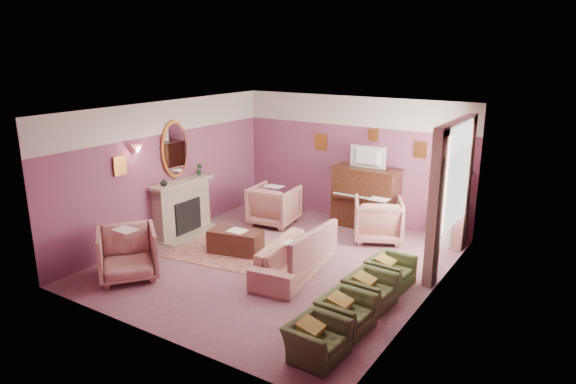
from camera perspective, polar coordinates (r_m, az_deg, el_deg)
The scene contains 48 objects.
floor at distance 9.56m, azimuth -1.03°, elevation -7.78°, with size 5.50×6.00×0.01m, color #82505D.
ceiling at distance 8.82m, azimuth -1.12°, elevation 9.14°, with size 5.50×6.00×0.01m, color white.
wall_back at distance 11.63m, azimuth 7.18°, elevation 3.64°, with size 5.50×0.02×2.80m, color #6A3B64.
wall_front at distance 6.92m, azimuth -15.05°, elevation -5.23°, with size 5.50×0.02×2.80m, color #6A3B64.
wall_left at distance 10.81m, azimuth -13.29°, elevation 2.42°, with size 0.02×6.00×2.80m, color #6A3B64.
wall_right at distance 7.96m, azimuth 15.64°, elevation -2.51°, with size 0.02×6.00×2.80m, color #6A3B64.
picture_rail_band at distance 11.45m, azimuth 7.34°, elevation 8.90°, with size 5.50×0.01×0.65m, color silver.
stripe_panel at distance 9.26m, azimuth 17.84°, elevation -2.25°, with size 0.01×3.00×2.15m, color #9EAB95.
fireplace_surround at distance 11.06m, azimuth -11.70°, elevation -1.76°, with size 0.30×1.40×1.10m, color tan.
fireplace_inset at distance 11.04m, azimuth -11.29°, elevation -2.59°, with size 0.18×0.72×0.68m, color black.
fire_ember at distance 11.07m, azimuth -11.09°, elevation -3.51°, with size 0.06×0.54×0.10m, color #ED4804.
mantel_shelf at distance 10.89m, azimuth -11.75°, elevation 1.08°, with size 0.40×1.55×0.07m, color tan.
hearth at distance 11.10m, azimuth -10.80°, elevation -4.58°, with size 0.55×1.50×0.02m, color tan.
mirror_frame at distance 10.83m, azimuth -12.49°, elevation 4.66°, with size 0.04×0.72×1.20m, color #CD8333.
mirror_glass at distance 10.82m, azimuth -12.39°, elevation 4.65°, with size 0.01×0.60×1.06m, color silver.
sconce_shade at distance 10.04m, azimuth -16.45°, elevation 4.58°, with size 0.20×0.20×0.16m, color #FB8B7B.
piano at distance 11.33m, azimuth 8.62°, elevation -0.65°, with size 1.40×0.60×1.30m, color #3B1C10.
piano_keyshelf at distance 11.00m, azimuth 7.88°, elevation -0.74°, with size 1.30×0.12×0.06m, color #3B1C10.
piano_keys at distance 10.99m, azimuth 7.89°, elevation -0.54°, with size 1.20×0.08×0.02m, color silver.
piano_top at distance 11.16m, azimuth 8.76°, elevation 2.60°, with size 1.45×0.65×0.04m, color #3B1C10.
television at distance 11.06m, azimuth 8.71°, elevation 4.01°, with size 0.80×0.12×0.48m, color black.
print_back_left at distance 11.89m, azimuth 3.66°, elevation 5.57°, with size 0.30×0.03×0.38m, color #CD8333.
print_back_right at distance 10.96m, azimuth 14.49°, elevation 4.55°, with size 0.26×0.03×0.34m, color #CD8333.
print_back_mid at distance 11.28m, azimuth 9.49°, elevation 6.28°, with size 0.22×0.03×0.26m, color #CD8333.
print_left_wall at distance 9.94m, azimuth -18.18°, elevation 2.80°, with size 0.03×0.28×0.36m, color #CD8333.
window_blind at distance 9.34m, azimuth 18.36°, elevation 1.85°, with size 0.03×1.40×1.80m, color beige.
curtain_left at distance 8.60m, azimuth 16.04°, elevation -1.88°, with size 0.16×0.34×2.60m, color #A96468.
curtain_right at distance 10.32m, azimuth 19.06°, elevation 0.77°, with size 0.16×0.34×2.60m, color #A96468.
pelmet at distance 9.20m, azimuth 18.34°, elevation 7.12°, with size 0.16×2.20×0.16m, color #A96468.
mantel_plant at distance 11.22m, azimuth -9.81°, elevation 2.52°, with size 0.16×0.16×0.28m, color #264D26.
mantel_vase at distance 10.51m, azimuth -13.64°, elevation 1.06°, with size 0.16×0.16×0.16m, color silver.
area_rug at distance 10.07m, azimuth -5.19°, elevation -6.54°, with size 2.50×1.80×0.01m, color #A06253.
coffee_table at distance 9.95m, azimuth -5.83°, elevation -5.49°, with size 1.00×0.50×0.45m, color #4A261A.
table_paper at distance 9.84m, azimuth -5.64°, elevation -4.30°, with size 0.35×0.28×0.01m, color white.
sofa at distance 8.92m, azimuth 0.63°, elevation -6.75°, with size 0.66×1.98×0.80m, color tan.
sofa_throw at distance 8.66m, azimuth 2.89°, elevation -6.07°, with size 0.10×1.50×0.55m, color #A96468.
floral_armchair_left at distance 11.39m, azimuth -1.55°, elevation -1.23°, with size 0.94×0.94×0.98m, color tan.
floral_armchair_right at distance 10.60m, azimuth 10.00°, elevation -2.78°, with size 0.94×0.94×0.98m, color tan.
floral_armchair_front at distance 9.17m, azimuth -17.43°, elevation -6.27°, with size 0.94×0.94×0.98m, color tan.
olive_chair_a at distance 6.73m, azimuth 3.23°, elevation -15.52°, with size 0.53×0.75×0.65m, color #45552B.
olive_chair_b at distance 7.36m, azimuth 6.46°, elevation -12.66°, with size 0.53×0.75×0.65m, color #45552B.
olive_chair_c at distance 8.03m, azimuth 9.11°, elevation -10.23°, with size 0.53×0.75×0.65m, color #45552B.
olive_chair_d at distance 8.72m, azimuth 11.31°, elevation -8.17°, with size 0.53×0.75×0.65m, color #45552B.
side_table at distance 10.76m, azimuth 16.95°, elevation -3.75°, with size 0.52×0.52×0.70m, color silver.
side_plant_big at distance 10.60m, azimuth 17.17°, elevation -1.10°, with size 0.30×0.30×0.34m, color #264D26.
side_plant_small at distance 10.49m, azimuth 17.63°, elevation -1.49°, with size 0.16×0.16×0.28m, color #264D26.
palm_pot at distance 10.82m, azimuth 17.35°, elevation -4.69°, with size 0.34×0.34×0.34m, color maroon.
palm_plant at distance 10.55m, azimuth 17.74°, elevation -0.15°, with size 0.76×0.76×1.44m, color #264D26.
Camera 1 is at (4.87, -7.28, 3.81)m, focal length 32.00 mm.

